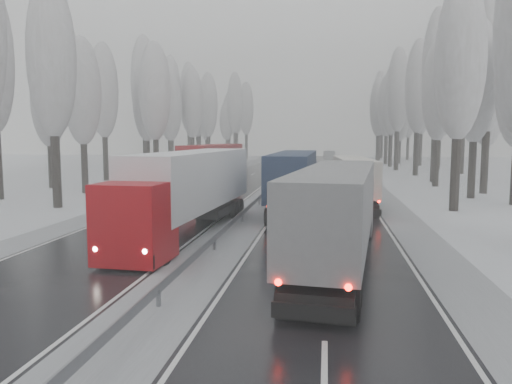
% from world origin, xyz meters
% --- Properties ---
extents(ground, '(260.00, 260.00, 0.00)m').
position_xyz_m(ground, '(0.00, 0.00, 0.00)').
color(ground, silver).
rests_on(ground, ground).
extents(carriageway_right, '(7.50, 200.00, 0.03)m').
position_xyz_m(carriageway_right, '(5.25, 30.00, 0.01)').
color(carriageway_right, black).
rests_on(carriageway_right, ground).
extents(carriageway_left, '(7.50, 200.00, 0.03)m').
position_xyz_m(carriageway_left, '(-5.25, 30.00, 0.01)').
color(carriageway_left, black).
rests_on(carriageway_left, ground).
extents(median_slush, '(3.00, 200.00, 0.04)m').
position_xyz_m(median_slush, '(0.00, 30.00, 0.02)').
color(median_slush, '#A6A8AE').
rests_on(median_slush, ground).
extents(shoulder_right, '(2.40, 200.00, 0.04)m').
position_xyz_m(shoulder_right, '(10.20, 30.00, 0.02)').
color(shoulder_right, '#A6A8AE').
rests_on(shoulder_right, ground).
extents(shoulder_left, '(2.40, 200.00, 0.04)m').
position_xyz_m(shoulder_left, '(-10.20, 30.00, 0.02)').
color(shoulder_left, '#A6A8AE').
rests_on(shoulder_left, ground).
extents(median_guardrail, '(0.12, 200.00, 0.76)m').
position_xyz_m(median_guardrail, '(0.00, 29.99, 0.60)').
color(median_guardrail, slate).
rests_on(median_guardrail, ground).
extents(tree_18, '(3.60, 3.60, 16.58)m').
position_xyz_m(tree_18, '(14.51, 27.03, 10.70)').
color(tree_18, black).
rests_on(tree_18, ground).
extents(tree_20, '(3.60, 3.60, 15.71)m').
position_xyz_m(tree_20, '(17.90, 35.17, 10.14)').
color(tree_20, black).
rests_on(tree_20, ground).
extents(tree_21, '(3.60, 3.60, 18.62)m').
position_xyz_m(tree_21, '(20.12, 39.17, 12.00)').
color(tree_21, black).
rests_on(tree_21, ground).
extents(tree_22, '(3.60, 3.60, 15.86)m').
position_xyz_m(tree_22, '(17.02, 45.60, 10.24)').
color(tree_22, black).
rests_on(tree_22, ground).
extents(tree_23, '(3.60, 3.60, 13.55)m').
position_xyz_m(tree_23, '(23.31, 49.60, 8.77)').
color(tree_23, black).
rests_on(tree_23, ground).
extents(tree_24, '(3.60, 3.60, 20.49)m').
position_xyz_m(tree_24, '(17.90, 51.02, 13.19)').
color(tree_24, black).
rests_on(tree_24, ground).
extents(tree_25, '(3.60, 3.60, 19.44)m').
position_xyz_m(tree_25, '(24.81, 55.02, 12.52)').
color(tree_25, black).
rests_on(tree_25, ground).
extents(tree_26, '(3.60, 3.60, 18.78)m').
position_xyz_m(tree_26, '(17.56, 61.27, 12.10)').
color(tree_26, black).
rests_on(tree_26, ground).
extents(tree_27, '(3.60, 3.60, 17.62)m').
position_xyz_m(tree_27, '(24.72, 65.27, 11.36)').
color(tree_27, black).
rests_on(tree_27, ground).
extents(tree_28, '(3.60, 3.60, 19.62)m').
position_xyz_m(tree_28, '(16.34, 71.95, 12.64)').
color(tree_28, black).
rests_on(tree_28, ground).
extents(tree_29, '(3.60, 3.60, 18.11)m').
position_xyz_m(tree_29, '(23.71, 75.95, 11.67)').
color(tree_29, black).
rests_on(tree_29, ground).
extents(tree_30, '(3.60, 3.60, 17.86)m').
position_xyz_m(tree_30, '(16.56, 81.70, 11.52)').
color(tree_30, black).
rests_on(tree_30, ground).
extents(tree_31, '(3.60, 3.60, 18.58)m').
position_xyz_m(tree_31, '(22.48, 85.70, 11.97)').
color(tree_31, black).
rests_on(tree_31, ground).
extents(tree_32, '(3.60, 3.60, 17.33)m').
position_xyz_m(tree_32, '(16.63, 89.21, 11.18)').
color(tree_32, black).
rests_on(tree_32, ground).
extents(tree_33, '(3.60, 3.60, 14.33)m').
position_xyz_m(tree_33, '(19.77, 93.21, 9.26)').
color(tree_33, black).
rests_on(tree_33, ground).
extents(tree_34, '(3.60, 3.60, 17.63)m').
position_xyz_m(tree_34, '(15.73, 96.32, 11.37)').
color(tree_34, black).
rests_on(tree_34, ground).
extents(tree_35, '(3.60, 3.60, 18.25)m').
position_xyz_m(tree_35, '(24.94, 100.32, 11.77)').
color(tree_35, black).
rests_on(tree_35, ground).
extents(tree_36, '(3.60, 3.60, 20.23)m').
position_xyz_m(tree_36, '(17.04, 106.16, 13.02)').
color(tree_36, black).
rests_on(tree_36, ground).
extents(tree_37, '(3.60, 3.60, 16.37)m').
position_xyz_m(tree_37, '(24.02, 110.16, 10.56)').
color(tree_37, black).
rests_on(tree_37, ground).
extents(tree_38, '(3.60, 3.60, 17.97)m').
position_xyz_m(tree_38, '(18.73, 116.73, 11.59)').
color(tree_38, black).
rests_on(tree_38, ground).
extents(tree_39, '(3.60, 3.60, 16.19)m').
position_xyz_m(tree_39, '(21.55, 120.73, 10.45)').
color(tree_39, black).
rests_on(tree_39, ground).
extents(tree_58, '(3.60, 3.60, 17.21)m').
position_xyz_m(tree_58, '(-15.13, 24.57, 11.10)').
color(tree_58, black).
rests_on(tree_58, ground).
extents(tree_60, '(3.60, 3.60, 14.84)m').
position_xyz_m(tree_60, '(-17.75, 34.20, 9.59)').
color(tree_60, black).
rests_on(tree_60, ground).
extents(tree_61, '(3.60, 3.60, 13.95)m').
position_xyz_m(tree_61, '(-23.52, 38.20, 9.02)').
color(tree_61, black).
rests_on(tree_61, ground).
extents(tree_62, '(3.60, 3.60, 16.04)m').
position_xyz_m(tree_62, '(-13.94, 43.73, 10.36)').
color(tree_62, black).
rests_on(tree_62, ground).
extents(tree_63, '(3.60, 3.60, 16.88)m').
position_xyz_m(tree_63, '(-21.85, 47.73, 10.89)').
color(tree_63, black).
rests_on(tree_63, ground).
extents(tree_64, '(3.60, 3.60, 15.42)m').
position_xyz_m(tree_64, '(-18.26, 52.71, 9.96)').
color(tree_64, black).
rests_on(tree_64, ground).
extents(tree_65, '(3.60, 3.60, 19.48)m').
position_xyz_m(tree_65, '(-20.05, 56.71, 12.55)').
color(tree_65, black).
rests_on(tree_65, ground).
extents(tree_66, '(3.60, 3.60, 15.23)m').
position_xyz_m(tree_66, '(-18.16, 62.35, 9.84)').
color(tree_66, black).
rests_on(tree_66, ground).
extents(tree_67, '(3.60, 3.60, 17.09)m').
position_xyz_m(tree_67, '(-19.54, 66.35, 11.03)').
color(tree_67, black).
rests_on(tree_67, ground).
extents(tree_68, '(3.60, 3.60, 16.65)m').
position_xyz_m(tree_68, '(-16.58, 69.11, 10.75)').
color(tree_68, black).
rests_on(tree_68, ground).
extents(tree_69, '(3.60, 3.60, 19.35)m').
position_xyz_m(tree_69, '(-21.42, 73.11, 12.46)').
color(tree_69, black).
rests_on(tree_69, ground).
extents(tree_70, '(3.60, 3.60, 17.09)m').
position_xyz_m(tree_70, '(-16.33, 79.19, 11.03)').
color(tree_70, black).
rests_on(tree_70, ground).
extents(tree_71, '(3.60, 3.60, 19.61)m').
position_xyz_m(tree_71, '(-21.09, 83.19, 12.63)').
color(tree_71, black).
rests_on(tree_71, ground).
extents(tree_72, '(3.60, 3.60, 15.11)m').
position_xyz_m(tree_72, '(-18.93, 88.54, 9.76)').
color(tree_72, black).
rests_on(tree_72, ground).
extents(tree_73, '(3.60, 3.60, 17.22)m').
position_xyz_m(tree_73, '(-21.82, 92.54, 11.11)').
color(tree_73, black).
rests_on(tree_73, ground).
extents(tree_74, '(3.60, 3.60, 19.68)m').
position_xyz_m(tree_74, '(-15.07, 99.33, 12.67)').
color(tree_74, black).
rests_on(tree_74, ground).
extents(tree_75, '(3.60, 3.60, 18.60)m').
position_xyz_m(tree_75, '(-24.20, 103.33, 11.99)').
color(tree_75, black).
rests_on(tree_75, ground).
extents(tree_76, '(3.60, 3.60, 18.55)m').
position_xyz_m(tree_76, '(-14.05, 108.72, 11.95)').
color(tree_76, black).
rests_on(tree_76, ground).
extents(tree_77, '(3.60, 3.60, 14.32)m').
position_xyz_m(tree_77, '(-19.66, 112.72, 9.26)').
color(tree_77, black).
rests_on(tree_77, ground).
extents(tree_78, '(3.60, 3.60, 19.55)m').
position_xyz_m(tree_78, '(-17.56, 115.31, 12.59)').
color(tree_78, black).
rests_on(tree_78, ground).
extents(tree_79, '(3.60, 3.60, 17.07)m').
position_xyz_m(tree_79, '(-20.33, 119.31, 11.01)').
color(tree_79, black).
rests_on(tree_79, ground).
extents(truck_grey_tarp, '(4.32, 16.37, 4.16)m').
position_xyz_m(truck_grey_tarp, '(5.76, 10.25, 2.43)').
color(truck_grey_tarp, '#4A494E').
rests_on(truck_grey_tarp, ground).
extents(truck_blue_box, '(2.92, 16.69, 4.27)m').
position_xyz_m(truck_blue_box, '(2.94, 25.76, 2.49)').
color(truck_blue_box, '#212051').
rests_on(truck_blue_box, ground).
extents(truck_cream_box, '(3.21, 14.71, 3.75)m').
position_xyz_m(truck_cream_box, '(7.27, 29.59, 2.19)').
color(truck_cream_box, beige).
rests_on(truck_cream_box, ground).
extents(box_truck_distant, '(2.22, 7.23, 2.70)m').
position_xyz_m(box_truck_distant, '(5.70, 88.72, 1.37)').
color(box_truck_distant, silver).
rests_on(box_truck_distant, ground).
extents(truck_red_white, '(3.91, 17.93, 4.57)m').
position_xyz_m(truck_red_white, '(-2.29, 15.68, 2.67)').
color(truck_red_white, '#A4090F').
rests_on(truck_red_white, ground).
extents(truck_red_red, '(4.16, 17.91, 4.56)m').
position_xyz_m(truck_red_red, '(-6.84, 40.07, 2.66)').
color(truck_red_red, red).
rests_on(truck_red_red, ground).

